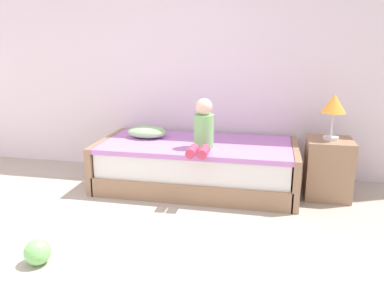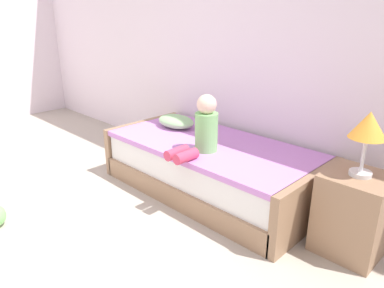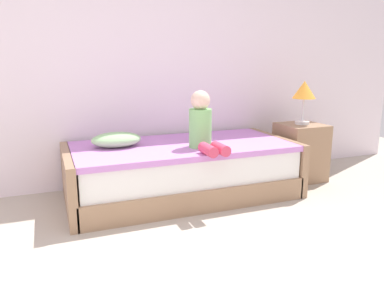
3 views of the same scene
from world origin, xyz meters
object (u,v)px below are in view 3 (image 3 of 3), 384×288
at_px(bed, 182,170).
at_px(child_figure, 202,125).
at_px(table_lamp, 304,92).
at_px(nightstand, 300,152).
at_px(pillow, 116,140).

bearing_deg(bed, child_figure, -65.18).
height_order(table_lamp, child_figure, table_lamp).
bearing_deg(table_lamp, child_figure, -168.74).
distance_m(nightstand, pillow, 1.96).
height_order(nightstand, table_lamp, table_lamp).
xyz_separation_m(bed, nightstand, (1.35, 0.02, 0.05)).
distance_m(bed, child_figure, 0.52).
bearing_deg(pillow, table_lamp, -2.39).
bearing_deg(pillow, child_figure, -25.40).
bearing_deg(bed, table_lamp, 0.82).
distance_m(bed, pillow, 0.67).
bearing_deg(table_lamp, nightstand, 0.00).
height_order(nightstand, pillow, pillow).
xyz_separation_m(table_lamp, child_figure, (-1.24, -0.25, -0.23)).
height_order(bed, nightstand, nightstand).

